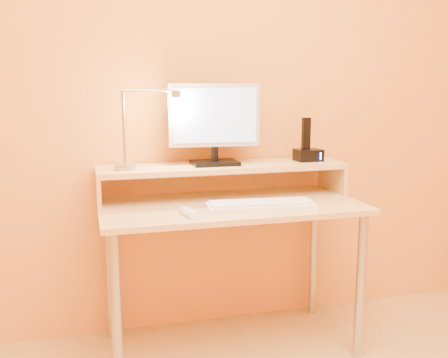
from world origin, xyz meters
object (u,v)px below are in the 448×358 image
object	(u,v)px
lamp_base	(125,167)
keyboard	(261,206)
phone_dock	(308,155)
remote_control	(189,214)
monitor_panel	(214,115)
mouse	(306,203)

from	to	relation	value
lamp_base	keyboard	bearing A→B (deg)	-24.16
lamp_base	phone_dock	xyz separation A→B (m)	(0.92, 0.03, 0.02)
lamp_base	phone_dock	bearing A→B (deg)	1.87
lamp_base	remote_control	distance (m)	0.41
monitor_panel	lamp_base	size ratio (longest dim) A/B	4.38
phone_dock	remote_control	world-z (taller)	phone_dock
remote_control	mouse	bearing A→B (deg)	-5.64
monitor_panel	mouse	distance (m)	0.61
remote_control	monitor_panel	bearing A→B (deg)	52.73
monitor_panel	phone_dock	xyz separation A→B (m)	(0.49, -0.01, -0.21)
keyboard	mouse	world-z (taller)	mouse
phone_dock	remote_control	distance (m)	0.78
monitor_panel	phone_dock	distance (m)	0.53
monitor_panel	remote_control	size ratio (longest dim) A/B	2.76
lamp_base	keyboard	distance (m)	0.64
mouse	remote_control	distance (m)	0.54
monitor_panel	mouse	bearing A→B (deg)	-38.47
monitor_panel	lamp_base	distance (m)	0.49
mouse	remote_control	bearing A→B (deg)	-155.81
lamp_base	mouse	distance (m)	0.84
monitor_panel	lamp_base	xyz separation A→B (m)	(-0.43, -0.04, -0.23)
mouse	remote_control	world-z (taller)	mouse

